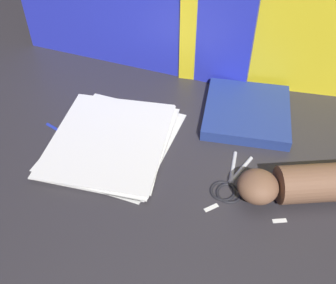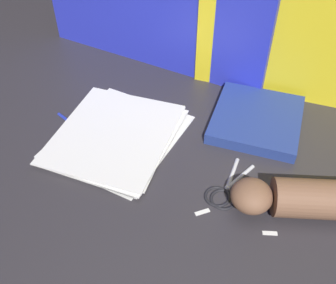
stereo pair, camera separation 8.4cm
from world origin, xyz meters
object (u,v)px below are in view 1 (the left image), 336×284
Objects in this scene: paper_stack at (111,140)px; scissors at (229,184)px; book_closed at (247,112)px; hand_forearm at (311,183)px.

scissors is at bearing -10.87° from paper_stack.
paper_stack reaches higher than scissors.
paper_stack is 1.37× the size of book_closed.
hand_forearm reaches higher than scissors.
hand_forearm is at bearing 6.50° from scissors.
paper_stack is at bearing 175.21° from hand_forearm.
scissors is 0.53× the size of hand_forearm.
paper_stack is 0.45m from hand_forearm.
paper_stack is 2.14× the size of scissors.
book_closed is at bearing 32.18° from paper_stack.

